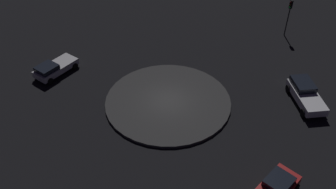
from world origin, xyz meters
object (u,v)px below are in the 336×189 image
Objects in this scene: car_red at (275,189)px; traffic_light_southeast at (289,11)px; car_white at (306,94)px; car_silver at (54,68)px.

car_red is 1.03× the size of traffic_light_southeast.
car_silver is at bearing -106.94° from car_white.
traffic_light_southeast is (0.01, -24.70, 2.24)m from car_silver.
car_red is 0.89× the size of car_white.
car_white is 1.08× the size of car_silver.
car_red is 10.78m from car_white.
car_white is 1.16× the size of traffic_light_southeast.
car_white reaches higher than car_red.
car_red is at bearing -91.43° from car_silver.
car_white is at bearing 42.41° from traffic_light_southeast.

